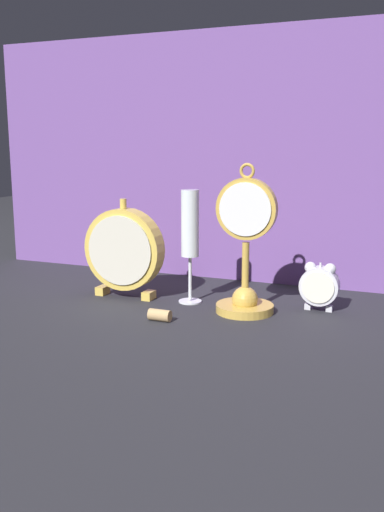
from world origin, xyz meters
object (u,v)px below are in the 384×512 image
at_px(alarm_clock_twin_bell, 319,284).
at_px(champagne_flute, 190,232).
at_px(mantel_clock_silver, 124,250).
at_px(wine_cork, 160,315).
at_px(pocket_watch_on_stand, 245,261).

distance_m(alarm_clock_twin_bell, champagne_flute, 0.28).
height_order(mantel_clock_silver, champagne_flute, champagne_flute).
bearing_deg(wine_cork, mantel_clock_silver, 138.85).
distance_m(alarm_clock_twin_bell, mantel_clock_silver, 0.41).
relative_size(alarm_clock_twin_bell, mantel_clock_silver, 0.46).
xyz_separation_m(pocket_watch_on_stand, alarm_clock_twin_bell, (0.13, 0.07, -0.05)).
xyz_separation_m(pocket_watch_on_stand, champagne_flute, (-0.13, 0.03, 0.05)).
bearing_deg(alarm_clock_twin_bell, pocket_watch_on_stand, -153.22).
relative_size(alarm_clock_twin_bell, champagne_flute, 0.41).
height_order(pocket_watch_on_stand, mantel_clock_silver, pocket_watch_on_stand).
relative_size(mantel_clock_silver, champagne_flute, 0.91).
bearing_deg(pocket_watch_on_stand, champagne_flute, 168.14).
height_order(pocket_watch_on_stand, champagne_flute, pocket_watch_on_stand).
xyz_separation_m(pocket_watch_on_stand, mantel_clock_silver, (-0.27, 0.01, 0.00)).
bearing_deg(mantel_clock_silver, champagne_flute, 6.22).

